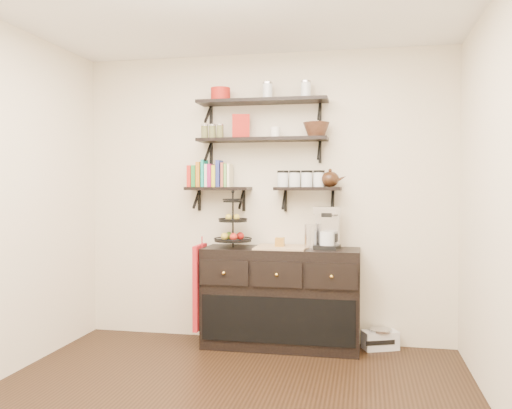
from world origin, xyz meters
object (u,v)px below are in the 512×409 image
at_px(sideboard, 281,298).
at_px(coffee_maker, 327,229).
at_px(fruit_stand, 233,228).
at_px(radio, 380,339).

xyz_separation_m(sideboard, coffee_maker, (0.41, 0.03, 0.63)).
relative_size(fruit_stand, coffee_maker, 1.32).
bearing_deg(fruit_stand, sideboard, -0.46).
relative_size(sideboard, coffee_maker, 3.71).
bearing_deg(radio, sideboard, 165.17).
xyz_separation_m(fruit_stand, coffee_maker, (0.85, 0.02, 0.01)).
relative_size(sideboard, fruit_stand, 2.81).
bearing_deg(fruit_stand, coffee_maker, 1.48).
height_order(sideboard, radio, sideboard).
bearing_deg(radio, fruit_stand, 162.57).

